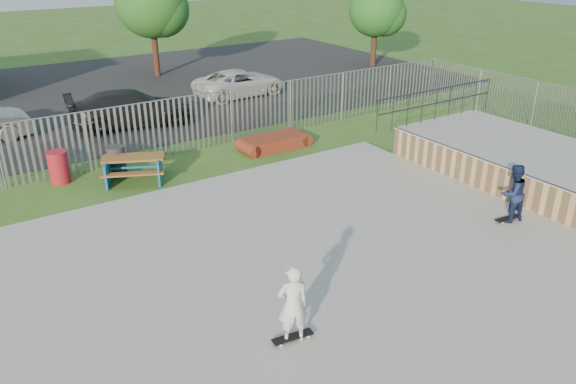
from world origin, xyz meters
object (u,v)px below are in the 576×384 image
car_white (240,83)px  tree_right (376,9)px  skater_white (293,304)px  funbox (274,142)px  skater_navy (513,193)px  trash_bin_red (59,167)px  car_dark (131,108)px  tree_mid (151,2)px  picnic_table (134,168)px  trash_bin_grey (117,161)px

car_white → tree_right: (10.08, 1.87, 2.63)m
tree_right → skater_white: size_ratio=3.11×
funbox → skater_navy: size_ratio=1.43×
trash_bin_red → car_dark: 5.90m
tree_mid → tree_right: tree_mid is taller
picnic_table → trash_bin_grey: 0.80m
funbox → skater_white: (-5.52, -9.44, 0.71)m
trash_bin_red → tree_mid: size_ratio=0.17×
trash_bin_grey → tree_right: 20.33m
trash_bin_grey → skater_white: size_ratio=0.61×
car_dark → car_white: size_ratio=1.09×
tree_mid → skater_navy: 22.46m
funbox → tree_right: bearing=34.8°
tree_mid → skater_white: tree_mid is taller
trash_bin_grey → car_white: bearing=39.1°
trash_bin_red → tree_right: (19.94, 8.14, 2.77)m
trash_bin_red → car_dark: (3.87, 4.45, 0.23)m
picnic_table → trash_bin_red: trash_bin_red is taller
car_white → skater_white: skater_white is taller
trash_bin_grey → tree_mid: 14.99m
picnic_table → skater_navy: skater_navy is taller
skater_navy → skater_white: bearing=13.9°
car_dark → skater_navy: skater_navy is taller
trash_bin_grey → skater_white: skater_white is taller
picnic_table → trash_bin_red: bearing=175.6°
trash_bin_red → skater_navy: skater_navy is taller
car_white → skater_navy: (-0.68, -15.80, 0.28)m
funbox → trash_bin_red: trash_bin_red is taller
tree_right → skater_navy: 20.82m
car_dark → car_white: 6.27m
funbox → car_white: 7.73m
tree_right → skater_white: bearing=-134.4°
skater_navy → picnic_table: bearing=-42.6°
tree_mid → tree_right: bearing=-21.2°
skater_white → picnic_table: bearing=-74.2°
trash_bin_red → trash_bin_grey: bearing=-12.4°
trash_bin_red → car_white: size_ratio=0.22×
picnic_table → tree_mid: tree_mid is taller
car_dark → tree_right: (16.07, 3.69, 2.54)m
trash_bin_red → skater_navy: (9.18, -9.52, 0.43)m
car_dark → trash_bin_grey: bearing=165.1°
trash_bin_red → tree_mid: bearing=57.3°
picnic_table → trash_bin_grey: size_ratio=2.43×
trash_bin_red → car_white: (9.86, 6.27, 0.15)m
skater_white → funbox: bearing=-102.7°
trash_bin_grey → skater_navy: size_ratio=0.61×
funbox → trash_bin_grey: trash_bin_grey is taller
tree_right → trash_bin_grey: bearing=-155.0°
trash_bin_red → trash_bin_grey: trash_bin_red is taller
car_white → skater_white: size_ratio=2.90×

